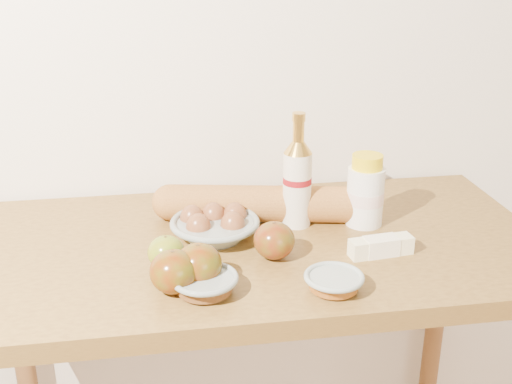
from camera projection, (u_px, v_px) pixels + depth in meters
back_wall at (231, 21)px, 1.47m from camera, size 3.50×0.02×2.60m
table at (254, 293)px, 1.36m from camera, size 1.20×0.60×0.90m
bourbon_bottle at (297, 181)px, 1.35m from camera, size 0.06×0.06×0.25m
cream_bottle at (365, 192)px, 1.37m from camera, size 0.10×0.10×0.16m
egg_bowl at (215, 226)px, 1.32m from camera, size 0.19×0.19×0.07m
baguette at (261, 203)px, 1.40m from camera, size 0.48×0.17×0.08m
apple_yellowgreen at (166, 252)px, 1.20m from camera, size 0.09×0.09×0.06m
apple_redgreen_front at (199, 265)px, 1.14m from camera, size 0.10×0.10×0.08m
apple_redgreen_right at (274, 240)px, 1.23m from camera, size 0.10×0.10×0.07m
sugar_bowl at (205, 283)px, 1.12m from camera, size 0.16×0.16×0.03m
syrup_bowl at (334, 282)px, 1.13m from camera, size 0.13×0.13×0.03m
butter_stick at (381, 246)px, 1.25m from camera, size 0.13×0.05×0.04m
apple_extra at (174, 272)px, 1.12m from camera, size 0.10×0.10×0.08m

